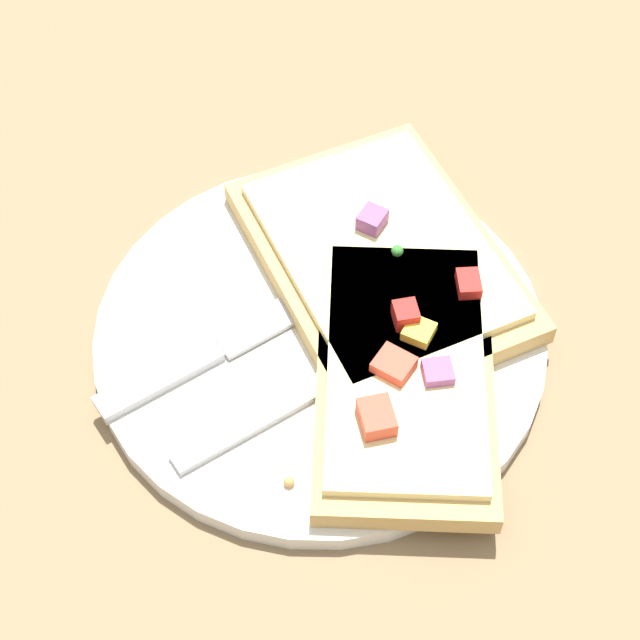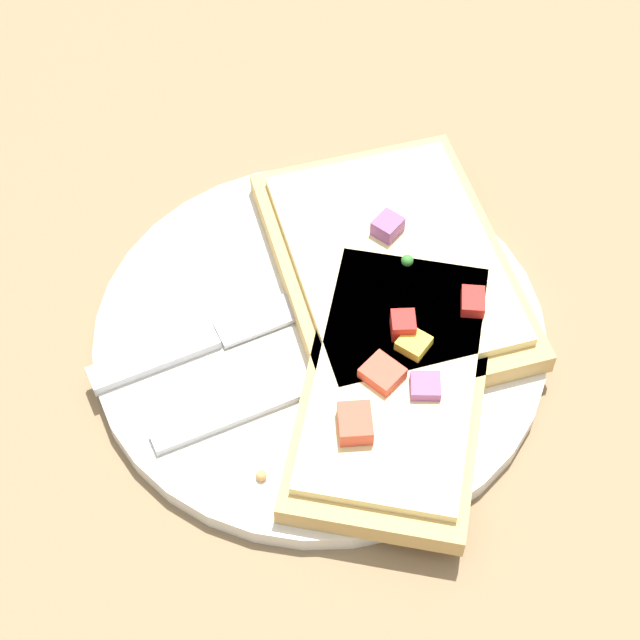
{
  "view_description": "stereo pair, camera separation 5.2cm",
  "coord_description": "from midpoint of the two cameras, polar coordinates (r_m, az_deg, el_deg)",
  "views": [
    {
      "loc": [
        -0.34,
        0.1,
        0.51
      ],
      "look_at": [
        0.0,
        0.0,
        0.02
      ],
      "focal_mm": 60.0,
      "sensor_mm": 36.0,
      "label": 1
    },
    {
      "loc": [
        -0.35,
        0.04,
        0.51
      ],
      "look_at": [
        0.0,
        0.0,
        0.02
      ],
      "focal_mm": 60.0,
      "sensor_mm": 36.0,
      "label": 2
    }
  ],
  "objects": [
    {
      "name": "pizza_slice_main",
      "position": [
        0.63,
        0.95,
        3.21
      ],
      "size": [
        0.2,
        0.15,
        0.03
      ],
      "rotation": [
        0.0,
        0.0,
        3.29
      ],
      "color": "tan",
      "rests_on": "plate"
    },
    {
      "name": "ground_plane",
      "position": [
        0.62,
        -2.43,
        -1.34
      ],
      "size": [
        4.0,
        4.0,
        0.0
      ],
      "primitive_type": "plane",
      "color": "#7F6647"
    },
    {
      "name": "pizza_slice_corner",
      "position": [
        0.58,
        1.96,
        -2.95
      ],
      "size": [
        0.2,
        0.15,
        0.03
      ],
      "rotation": [
        0.0,
        0.0,
        5.97
      ],
      "color": "tan",
      "rests_on": "plate"
    },
    {
      "name": "plate",
      "position": [
        0.61,
        -2.45,
        -1.02
      ],
      "size": [
        0.26,
        0.26,
        0.01
      ],
      "color": "silver",
      "rests_on": "ground"
    },
    {
      "name": "crumb_scatter",
      "position": [
        0.6,
        -1.89,
        -0.65
      ],
      "size": [
        0.15,
        0.1,
        0.01
      ],
      "color": "tan",
      "rests_on": "plate"
    },
    {
      "name": "fork",
      "position": [
        0.59,
        -0.27,
        -2.4
      ],
      "size": [
        0.08,
        0.21,
        0.01
      ],
      "rotation": [
        0.0,
        0.0,
        5.01
      ],
      "color": "#B7B7BC",
      "rests_on": "plate"
    },
    {
      "name": "knife",
      "position": [
        0.61,
        -7.3,
        -1.28
      ],
      "size": [
        0.08,
        0.19,
        0.01
      ],
      "rotation": [
        0.0,
        0.0,
        5.02
      ],
      "color": "#B7B7BC",
      "rests_on": "plate"
    }
  ]
}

